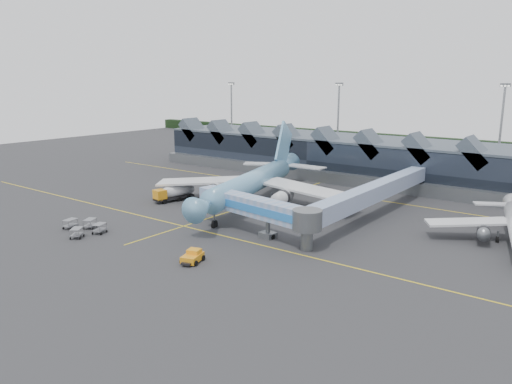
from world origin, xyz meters
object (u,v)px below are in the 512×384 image
Objects in this scene: jet_bridge at (263,210)px; pushback_tug at (193,257)px; main_airliner at (255,181)px; fuel_truck at (175,192)px.

jet_bridge is 6.09× the size of pushback_tug.
main_airliner is 16.09m from fuel_truck.
main_airliner is 5.19× the size of fuel_truck.
fuel_truck is at bearing -166.72° from main_airliner.
jet_bridge is (13.55, -15.60, -0.26)m from main_airliner.
pushback_tug is at bearing -28.04° from fuel_truck.
jet_bridge is 2.73× the size of fuel_truck.
fuel_truck is (-13.94, -7.57, -2.75)m from main_airliner.
main_airliner is 11.56× the size of pushback_tug.
pushback_tug is (12.74, -30.01, -3.68)m from main_airliner.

